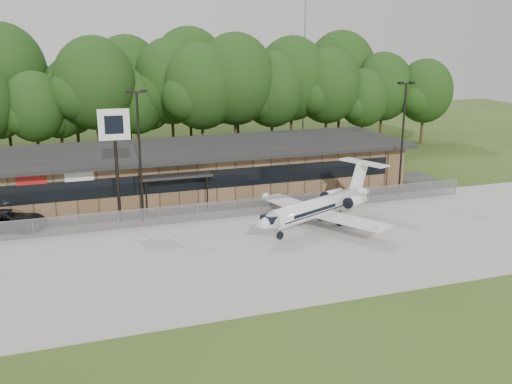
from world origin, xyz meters
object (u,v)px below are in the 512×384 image
object	(u,v)px
business_jet	(320,207)
suv	(9,221)
pole_sign	(115,137)
terminal	(186,169)

from	to	relation	value
business_jet	suv	bearing A→B (deg)	138.54
business_jet	pole_sign	world-z (taller)	pole_sign
terminal	business_jet	size ratio (longest dim) A/B	3.23
terminal	suv	size ratio (longest dim) A/B	7.42
suv	pole_sign	bearing A→B (deg)	-77.99
suv	business_jet	bearing A→B (deg)	-89.12
terminal	suv	xyz separation A→B (m)	(-14.80, -6.34, -1.41)
suv	pole_sign	world-z (taller)	pole_sign
pole_sign	suv	bearing A→B (deg)	177.28
suv	terminal	bearing A→B (deg)	-49.09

